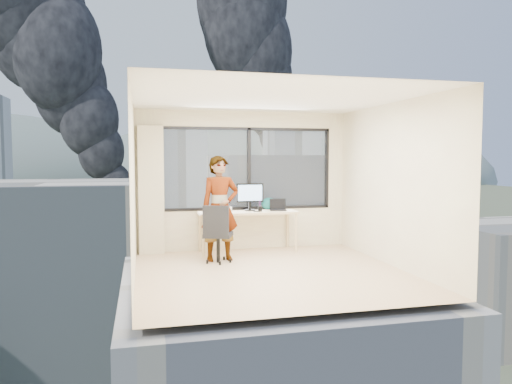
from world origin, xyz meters
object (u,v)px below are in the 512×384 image
object	(u,v)px
laptop	(278,205)
monitor	(250,197)
person	(220,208)
game_console	(223,208)
desk	(248,232)
handbag	(269,204)
chair	(218,233)

from	to	relation	value
laptop	monitor	bearing A→B (deg)	179.28
person	game_console	distance (m)	0.89
desk	laptop	world-z (taller)	laptop
person	laptop	size ratio (longest dim) A/B	5.50
desk	monitor	xyz separation A→B (m)	(0.07, 0.12, 0.63)
game_console	laptop	size ratio (longest dim) A/B	0.96
handbag	laptop	bearing A→B (deg)	-75.53
desk	game_console	distance (m)	0.64
monitor	desk	bearing A→B (deg)	-121.60
monitor	person	bearing A→B (deg)	-134.32
monitor	handbag	xyz separation A→B (m)	(0.39, 0.09, -0.15)
person	laptop	world-z (taller)	person
person	monitor	size ratio (longest dim) A/B	3.42
person	monitor	bearing A→B (deg)	41.99
desk	game_console	world-z (taller)	game_console
chair	game_console	distance (m)	1.10
chair	handbag	xyz separation A→B (m)	(1.13, 0.99, 0.37)
chair	monitor	bearing A→B (deg)	70.09
person	game_console	bearing A→B (deg)	72.66
chair	person	world-z (taller)	person
desk	chair	size ratio (longest dim) A/B	1.83
chair	monitor	world-z (taller)	monitor
chair	person	xyz separation A→B (m)	(0.06, 0.16, 0.39)
game_console	handbag	size ratio (longest dim) A/B	1.06
handbag	game_console	bearing A→B (deg)	161.73
chair	monitor	xyz separation A→B (m)	(0.74, 0.90, 0.52)
monitor	handbag	bearing A→B (deg)	11.90
chair	game_console	world-z (taller)	chair
monitor	laptop	world-z (taller)	monitor
person	game_console	world-z (taller)	person
desk	monitor	world-z (taller)	monitor
desk	handbag	size ratio (longest dim) A/B	6.18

